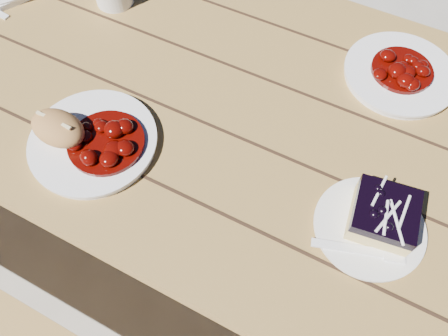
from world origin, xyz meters
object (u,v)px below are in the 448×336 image
at_px(bread_roll, 58,128).
at_px(main_plate, 94,142).
at_px(second_plate, 400,74).
at_px(blueberry_cake, 383,215).
at_px(dessert_plate, 369,227).
at_px(picnic_table, 169,115).

bearing_deg(bread_roll, main_plate, 19.98).
bearing_deg(second_plate, main_plate, -137.22).
bearing_deg(main_plate, blueberry_cake, 9.62).
bearing_deg(blueberry_cake, main_plate, -178.34).
xyz_separation_m(main_plate, dessert_plate, (0.53, 0.08, -0.00)).
xyz_separation_m(picnic_table, dessert_plate, (0.51, -0.15, 0.17)).
relative_size(bread_roll, blueberry_cake, 0.95).
bearing_deg(second_plate, dessert_plate, -82.01).
xyz_separation_m(bread_roll, second_plate, (0.53, 0.46, -0.04)).
bearing_deg(main_plate, second_plate, 42.78).
bearing_deg(blueberry_cake, picnic_table, 157.80).
distance_m(bread_roll, blueberry_cake, 0.60).
bearing_deg(second_plate, bread_roll, -139.07).
height_order(picnic_table, dessert_plate, dessert_plate).
height_order(picnic_table, main_plate, main_plate).
bearing_deg(blueberry_cake, bread_roll, -177.34).
bearing_deg(dessert_plate, picnic_table, 163.93).
height_order(dessert_plate, blueberry_cake, blueberry_cake).
relative_size(picnic_table, bread_roll, 18.11).
bearing_deg(picnic_table, dessert_plate, -16.07).
height_order(picnic_table, second_plate, second_plate).
bearing_deg(picnic_table, second_plate, 25.19).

